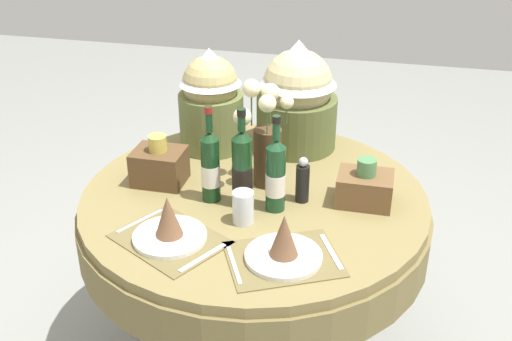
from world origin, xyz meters
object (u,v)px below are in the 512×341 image
tumbler_near_left (243,207)px  woven_basket_side_right (365,187)px  dining_table (254,224)px  place_setting_right (284,247)px  wine_bottle_rear (210,166)px  gift_tub_back_centre (297,92)px  woven_basket_side_left (159,165)px  gift_tub_back_left (211,96)px  wine_bottle_centre (276,175)px  pepper_mill (303,181)px  place_setting_left (169,227)px  wine_bottle_left (242,169)px  flower_vase (265,138)px

tumbler_near_left → woven_basket_side_right: (0.39, 0.22, 0.00)m
dining_table → place_setting_right: (0.18, -0.37, 0.18)m
wine_bottle_rear → gift_tub_back_centre: gift_tub_back_centre is taller
place_setting_right → gift_tub_back_centre: 0.84m
place_setting_right → woven_basket_side_left: woven_basket_side_left is taller
wine_bottle_rear → tumbler_near_left: wine_bottle_rear is taller
woven_basket_side_left → tumbler_near_left: bearing=-28.0°
gift_tub_back_left → woven_basket_side_right: gift_tub_back_left is taller
wine_bottle_centre → pepper_mill: wine_bottle_centre is taller
wine_bottle_rear → woven_basket_side_right: bearing=11.0°
tumbler_near_left → gift_tub_back_left: 0.63m
place_setting_left → wine_bottle_left: size_ratio=1.16×
flower_vase → wine_bottle_centre: 0.19m
pepper_mill → gift_tub_back_centre: bearing=102.8°
dining_table → wine_bottle_rear: wine_bottle_rear is taller
woven_basket_side_left → dining_table: bearing=-0.9°
wine_bottle_rear → gift_tub_back_centre: 0.56m
dining_table → woven_basket_side_left: size_ratio=6.73×
place_setting_right → gift_tub_back_centre: bearing=97.4°
place_setting_right → gift_tub_back_centre: (-0.11, 0.81, 0.19)m
place_setting_right → pepper_mill: 0.37m
place_setting_left → gift_tub_back_centre: size_ratio=0.93×
place_setting_left → gift_tub_back_centre: 0.86m
dining_table → tumbler_near_left: 0.27m
wine_bottle_left → flower_vase: bearing=75.3°
wine_bottle_centre → woven_basket_side_right: (0.30, 0.12, -0.07)m
dining_table → place_setting_right: 0.45m
tumbler_near_left → place_setting_left: bearing=-142.4°
dining_table → woven_basket_side_left: 0.42m
wine_bottle_left → pepper_mill: size_ratio=2.11×
wine_bottle_centre → dining_table: bearing=138.9°
place_setting_left → woven_basket_side_left: woven_basket_side_left is taller
flower_vase → wine_bottle_centre: bearing=-66.4°
flower_vase → woven_basket_side_left: bearing=-168.1°
wine_bottle_left → wine_bottle_centre: 0.12m
tumbler_near_left → gift_tub_back_left: (-0.27, 0.54, 0.17)m
place_setting_left → woven_basket_side_left: (-0.17, 0.36, 0.03)m
flower_vase → woven_basket_side_left: (-0.39, -0.08, -0.12)m
wine_bottle_rear → wine_bottle_centre: bearing=-2.9°
dining_table → place_setting_right: bearing=-63.8°
wine_bottle_centre → pepper_mill: bearing=43.2°
gift_tub_back_left → gift_tub_back_centre: bearing=15.3°
pepper_mill → gift_tub_back_left: bearing=141.4°
dining_table → pepper_mill: 0.27m
dining_table → wine_bottle_rear: 0.31m
gift_tub_back_centre → woven_basket_side_right: gift_tub_back_centre is taller
wine_bottle_centre → woven_basket_side_right: bearing=21.1°
place_setting_left → tumbler_near_left: place_setting_left is taller
place_setting_left → flower_vase: size_ratio=1.06×
place_setting_right → wine_bottle_rear: bearing=137.1°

